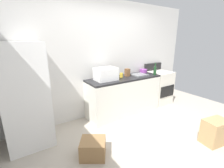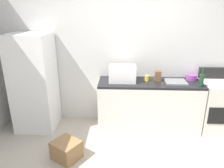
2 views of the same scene
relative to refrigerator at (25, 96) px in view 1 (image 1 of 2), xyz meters
The scene contains 13 objects.
ground_plane 2.27m from the refrigerator, 33.31° to the right, with size 6.00×6.00×0.00m, color #B2A899.
wall_back 1.85m from the refrigerator, 12.88° to the left, with size 5.00×0.10×2.60m, color silver.
kitchen_counter 2.09m from the refrigerator, ahead, with size 1.80×0.60×0.90m.
refrigerator is the anchor object (origin of this frame).
stove_oven 3.29m from the refrigerator, ahead, with size 0.60×0.61×1.10m.
microwave 1.57m from the refrigerator, ahead, with size 0.46×0.34×0.27m, color white.
sink_basin 2.48m from the refrigerator, ahead, with size 0.36×0.32×0.03m, color slate.
wine_bottle 2.86m from the refrigerator, ahead, with size 0.07×0.07×0.30m.
coffee_mug 2.01m from the refrigerator, ahead, with size 0.08×0.08×0.10m, color gold.
knife_block 2.20m from the refrigerator, ahead, with size 0.10×0.10×0.18m, color brown.
mixing_bowl 2.82m from the refrigerator, ahead, with size 0.19×0.19×0.09m, color purple.
cardboard_box_large 3.26m from the refrigerator, 33.21° to the right, with size 0.42×0.29×0.44m, color tan.
cardboard_box_medium 1.38m from the refrigerator, 50.12° to the right, with size 0.38×0.33×0.28m, color olive.
Camera 1 is at (-1.86, -1.61, 1.75)m, focal length 25.01 mm.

